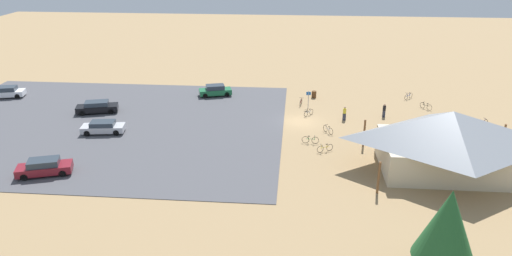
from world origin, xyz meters
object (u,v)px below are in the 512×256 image
(bicycle_purple_lone_east, at_px, (481,122))
(car_maroon_near_entry, at_px, (44,167))
(trash_bin, at_px, (314,94))
(car_green_aisle_side, at_px, (215,90))
(bicycle_white_front_row, at_px, (309,113))
(bicycle_red_edge_north, at_px, (301,102))
(bicycle_orange_yard_right, at_px, (461,128))
(lot_sign, at_px, (308,97))
(bicycle_blue_trailside, at_px, (408,96))
(car_black_end_stall, at_px, (97,107))
(bicycle_silver_by_bin, at_px, (328,130))
(bicycle_teal_mid_cluster, at_px, (487,133))
(car_silver_back_corner, at_px, (103,127))
(bicycle_yellow_near_porch, at_px, (325,148))
(bicycle_black_lone_west, at_px, (426,106))
(bike_pavilion, at_px, (449,138))
(pine_far_west, at_px, (447,225))
(visitor_by_pavilion, at_px, (441,124))
(visitor_at_bikes, at_px, (344,113))
(car_white_far_end, at_px, (7,92))
(bicycle_green_back_row, at_px, (310,140))
(visitor_crossing_yard, at_px, (384,110))

(bicycle_purple_lone_east, bearing_deg, car_maroon_near_entry, 20.25)
(trash_bin, xyz_separation_m, car_green_aisle_side, (12.98, 0.41, 0.32))
(bicycle_white_front_row, distance_m, car_maroon_near_entry, 29.03)
(bicycle_red_edge_north, bearing_deg, bicycle_orange_yard_right, 158.18)
(lot_sign, bearing_deg, bicycle_orange_yard_right, 159.98)
(bicycle_blue_trailside, bearing_deg, car_green_aisle_side, 2.10)
(bicycle_red_edge_north, height_order, car_black_end_stall, car_black_end_stall)
(bicycle_purple_lone_east, distance_m, bicycle_blue_trailside, 10.72)
(bicycle_blue_trailside, bearing_deg, car_black_end_stall, 12.72)
(bicycle_orange_yard_right, height_order, car_black_end_stall, car_black_end_stall)
(bicycle_silver_by_bin, bearing_deg, bicycle_blue_trailside, -131.31)
(bicycle_teal_mid_cluster, relative_size, car_silver_back_corner, 0.34)
(bicycle_yellow_near_porch, bearing_deg, bicycle_black_lone_west, -133.52)
(bicycle_white_front_row, bearing_deg, bike_pavilion, 132.43)
(bicycle_red_edge_north, height_order, car_maroon_near_entry, car_maroon_near_entry)
(bicycle_red_edge_north, bearing_deg, pine_far_west, 104.57)
(trash_bin, distance_m, visitor_by_pavilion, 16.98)
(bicycle_yellow_near_porch, bearing_deg, visitor_by_pavilion, -153.33)
(bicycle_purple_lone_east, relative_size, visitor_at_bikes, 0.98)
(lot_sign, distance_m, bicycle_red_edge_north, 1.64)
(bicycle_blue_trailside, bearing_deg, bicycle_orange_yard_right, 107.27)
(car_green_aisle_side, distance_m, visitor_by_pavilion, 28.17)
(bicycle_red_edge_north, relative_size, car_white_far_end, 0.37)
(bicycle_white_front_row, distance_m, bicycle_green_back_row, 8.17)
(trash_bin, height_order, lot_sign, lot_sign)
(car_white_far_end, distance_m, car_black_end_stall, 14.80)
(bicycle_green_back_row, distance_m, car_green_aisle_side, 19.03)
(trash_bin, bearing_deg, bicycle_black_lone_west, 166.16)
(bicycle_red_edge_north, xyz_separation_m, bicycle_purple_lone_east, (-20.09, 4.97, -0.06))
(bicycle_green_back_row, distance_m, car_black_end_stall, 26.12)
(bike_pavilion, bearing_deg, car_silver_back_corner, -9.56)
(bike_pavilion, relative_size, bicycle_purple_lone_east, 8.48)
(bike_pavilion, bearing_deg, bicycle_purple_lone_east, -121.60)
(trash_bin, height_order, bicycle_purple_lone_east, trash_bin)
(trash_bin, xyz_separation_m, visitor_crossing_yard, (-7.94, 6.54, 0.40))
(trash_bin, relative_size, bicycle_white_front_row, 0.68)
(bike_pavilion, xyz_separation_m, bicycle_yellow_near_porch, (10.57, -3.05, -2.75))
(bike_pavilion, distance_m, pine_far_west, 16.03)
(bicycle_blue_trailside, distance_m, car_black_end_stall, 39.12)
(car_maroon_near_entry, height_order, visitor_by_pavilion, visitor_by_pavilion)
(pine_far_west, relative_size, bicycle_yellow_near_porch, 3.97)
(visitor_at_bikes, bearing_deg, car_green_aisle_side, -24.92)
(bike_pavilion, distance_m, car_green_aisle_side, 31.17)
(bicycle_yellow_near_porch, distance_m, visitor_crossing_yard, 12.68)
(bicycle_red_edge_north, bearing_deg, trash_bin, -117.40)
(car_white_far_end, bearing_deg, car_maroon_near_entry, 127.56)
(bicycle_orange_yard_right, relative_size, visitor_by_pavilion, 0.96)
(bicycle_teal_mid_cluster, bearing_deg, bicycle_red_edge_north, -23.03)
(lot_sign, distance_m, car_black_end_stall, 25.42)
(bicycle_red_edge_north, xyz_separation_m, bicycle_white_front_row, (-0.90, 3.53, -0.04))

